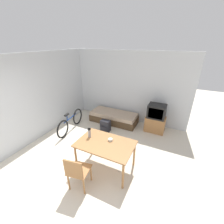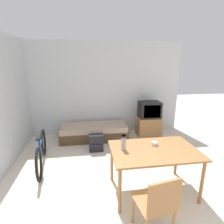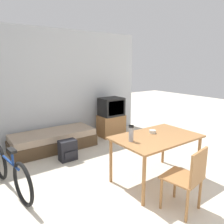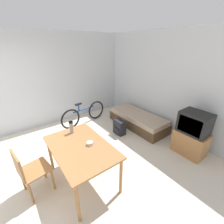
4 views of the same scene
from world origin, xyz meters
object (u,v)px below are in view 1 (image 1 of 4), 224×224
Objects in this scene: dining_table at (105,146)px; wooden_chair at (77,171)px; thermos_flask at (89,132)px; tv at (156,119)px; bicycle at (71,122)px; backpack at (105,126)px; daybed at (114,117)px; mate_bowl at (110,140)px.

dining_table is 0.86m from wooden_chair.
tv is at bearing 61.09° from thermos_flask.
thermos_flask reaches higher than dining_table.
tv is 1.16× the size of wooden_chair.
tv is 3.04m from bicycle.
thermos_flask is at bearing 104.89° from wooden_chair.
tv is 0.75× the size of dining_table.
tv is at bearing 71.71° from dining_table.
thermos_flask is (1.52, -1.00, 0.58)m from bicycle.
thermos_flask reaches higher than backpack.
backpack is (-0.36, 1.50, -0.69)m from thermos_flask.
daybed is at bearing 99.51° from thermos_flask.
wooden_chair is 1.04m from mate_bowl.
bicycle is 1.91m from thermos_flask.
bicycle reaches higher than backpack.
daybed is 4.49× the size of backpack.
thermos_flask is at bearing 173.13° from dining_table.
dining_table is at bearing -61.57° from backpack.
dining_table is 1.55× the size of wooden_chair.
mate_bowl is at bearing -66.82° from daybed.
tv reaches higher than thermos_flask.
mate_bowl is at bearing -57.28° from backpack.
wooden_chair is at bearing -108.34° from mate_bowl.
mate_bowl is at bearing 9.48° from thermos_flask.
thermos_flask is (-0.48, 0.06, 0.21)m from dining_table.
daybed is 1.82× the size of tv.
tv is 2.30m from mate_bowl.
daybed is at bearing 110.48° from dining_table.
thermos_flask is 0.59× the size of backpack.
dining_table is 2.29m from bicycle.
dining_table is at bearing -69.52° from daybed.
backpack is at bearing -88.89° from daybed.
backpack is at bearing 23.33° from bicycle.
thermos_flask reaches higher than bicycle.
daybed is 0.74m from backpack.
bicycle is 2.30m from mate_bowl.
backpack is (0.01, -0.74, 0.00)m from daybed.
wooden_chair is 2.45m from backpack.
mate_bowl reaches higher than dining_table.
daybed is at bearing 113.18° from mate_bowl.
tv is at bearing 71.90° from wooden_chair.
backpack is at bearing 122.72° from mate_bowl.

